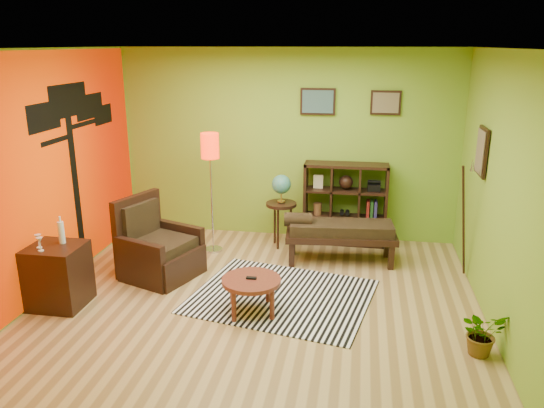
% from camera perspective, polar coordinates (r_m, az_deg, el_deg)
% --- Properties ---
extents(ground, '(5.00, 5.00, 0.00)m').
position_cam_1_polar(ground, '(6.23, -1.47, -10.28)').
color(ground, tan).
rests_on(ground, ground).
extents(room_shell, '(5.04, 4.54, 2.82)m').
position_cam_1_polar(room_shell, '(5.67, -2.50, 6.26)').
color(room_shell, '#7BAC2D').
rests_on(room_shell, ground).
extents(zebra_rug, '(2.28, 2.00, 0.01)m').
position_cam_1_polar(zebra_rug, '(6.31, 1.05, -9.88)').
color(zebra_rug, white).
rests_on(zebra_rug, ground).
extents(coffee_table, '(0.65, 0.65, 0.42)m').
position_cam_1_polar(coffee_table, '(5.83, -2.23, -8.53)').
color(coffee_table, maroon).
rests_on(coffee_table, ground).
extents(armchair, '(1.06, 1.05, 1.01)m').
position_cam_1_polar(armchair, '(6.91, -12.24, -5.08)').
color(armchair, black).
rests_on(armchair, ground).
extents(side_cabinet, '(0.60, 0.55, 1.03)m').
position_cam_1_polar(side_cabinet, '(6.45, -22.09, -7.12)').
color(side_cabinet, black).
rests_on(side_cabinet, ground).
extents(floor_lamp, '(0.25, 0.25, 1.69)m').
position_cam_1_polar(floor_lamp, '(7.28, -6.66, 5.08)').
color(floor_lamp, silver).
rests_on(floor_lamp, ground).
extents(globe_table, '(0.44, 0.44, 1.07)m').
position_cam_1_polar(globe_table, '(7.55, 1.01, 1.24)').
color(globe_table, black).
rests_on(globe_table, ground).
extents(cube_shelf, '(1.20, 0.35, 1.20)m').
position_cam_1_polar(cube_shelf, '(7.80, 7.97, 0.00)').
color(cube_shelf, black).
rests_on(cube_shelf, ground).
extents(bench, '(1.52, 0.66, 0.68)m').
position_cam_1_polar(bench, '(7.16, 7.10, -2.92)').
color(bench, black).
rests_on(bench, ground).
extents(potted_plant, '(0.55, 0.58, 0.35)m').
position_cam_1_polar(potted_plant, '(5.55, 21.60, -13.18)').
color(potted_plant, '#26661E').
rests_on(potted_plant, ground).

